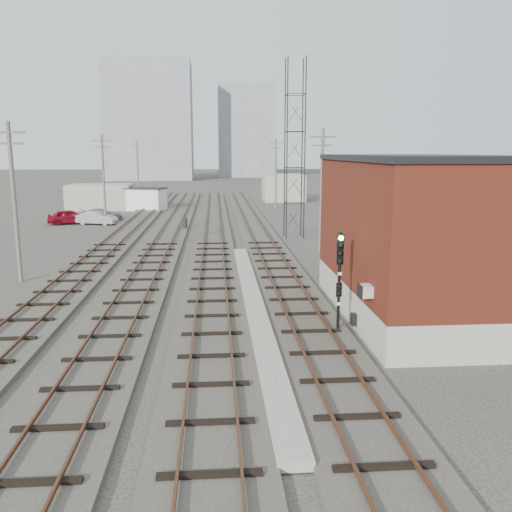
{
  "coord_description": "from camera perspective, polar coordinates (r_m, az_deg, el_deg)",
  "views": [
    {
      "loc": [
        -1.3,
        -11.25,
        7.38
      ],
      "look_at": [
        0.73,
        15.4,
        2.2
      ],
      "focal_mm": 38.0,
      "sensor_mm": 36.0,
      "label": 1
    }
  ],
  "objects": [
    {
      "name": "brick_building",
      "position": [
        25.14,
        16.2,
        1.95
      ],
      "size": [
        6.54,
        12.2,
        7.22
      ],
      "color": "gray",
      "rests_on": "ground"
    },
    {
      "name": "signal_mast",
      "position": [
        22.19,
        8.78,
        -1.91
      ],
      "size": [
        0.4,
        0.41,
        4.19
      ],
      "color": "gray",
      "rests_on": "ground"
    },
    {
      "name": "ground",
      "position": [
        71.65,
        -3.3,
        5.04
      ],
      "size": [
        320.0,
        320.0,
        0.0
      ],
      "primitive_type": "plane",
      "color": "#282621",
      "rests_on": "ground"
    },
    {
      "name": "apartment_left",
      "position": [
        147.4,
        -11.17,
        13.73
      ],
      "size": [
        22.0,
        14.0,
        30.0
      ],
      "primitive_type": "cube",
      "color": "gray",
      "rests_on": "ground"
    },
    {
      "name": "site_trailer",
      "position": [
        70.62,
        -12.24,
        5.9
      ],
      "size": [
        7.42,
        5.01,
        2.87
      ],
      "rotation": [
        0.0,
        0.0,
        -0.33
      ],
      "color": "white",
      "rests_on": "ground"
    },
    {
      "name": "track_left",
      "position": [
        51.43,
        -13.49,
        2.53
      ],
      "size": [
        3.2,
        90.0,
        0.39
      ],
      "color": "#332D28",
      "rests_on": "ground"
    },
    {
      "name": "car_grey",
      "position": [
        61.5,
        -15.91,
        4.25
      ],
      "size": [
        4.69,
        3.22,
        1.26
      ],
      "primitive_type": "imported",
      "rotation": [
        0.0,
        0.0,
        1.94
      ],
      "color": "gray",
      "rests_on": "ground"
    },
    {
      "name": "utility_pole_left_a",
      "position": [
        33.3,
        -24.11,
        5.57
      ],
      "size": [
        1.8,
        0.24,
        9.0
      ],
      "color": "#595147",
      "rests_on": "ground"
    },
    {
      "name": "utility_pole_left_c",
      "position": [
        82.06,
        -12.34,
        8.92
      ],
      "size": [
        1.8,
        0.24,
        9.0
      ],
      "color": "#595147",
      "rests_on": "ground"
    },
    {
      "name": "switch_stand",
      "position": [
        52.05,
        -7.48,
        3.41
      ],
      "size": [
        0.38,
        0.38,
        1.32
      ],
      "rotation": [
        0.0,
        0.0,
        -0.32
      ],
      "color": "black",
      "rests_on": "ground"
    },
    {
      "name": "car_silver",
      "position": [
        57.8,
        -16.4,
        3.86
      ],
      "size": [
        4.35,
        2.43,
        1.36
      ],
      "primitive_type": "imported",
      "rotation": [
        0.0,
        0.0,
        1.31
      ],
      "color": "#96999D",
      "rests_on": "ground"
    },
    {
      "name": "track_mid_left",
      "position": [
        50.95,
        -9.04,
        2.62
      ],
      "size": [
        3.2,
        90.0,
        0.39
      ],
      "color": "#332D28",
      "rests_on": "ground"
    },
    {
      "name": "utility_pole_right_b",
      "position": [
        69.74,
        2.1,
        8.84
      ],
      "size": [
        1.8,
        0.24,
        9.0
      ],
      "color": "#595147",
      "rests_on": "ground"
    },
    {
      "name": "utility_pole_left_b",
      "position": [
        57.41,
        -15.75,
        7.98
      ],
      "size": [
        1.8,
        0.24,
        9.0
      ],
      "color": "#595147",
      "rests_on": "ground"
    },
    {
      "name": "track_right",
      "position": [
        50.92,
        -0.02,
        2.75
      ],
      "size": [
        3.2,
        90.0,
        0.39
      ],
      "color": "#332D28",
      "rests_on": "ground"
    },
    {
      "name": "utility_pole_right_a",
      "position": [
        40.1,
        6.93,
        7.2
      ],
      "size": [
        1.8,
        0.24,
        9.0
      ],
      "color": "#595147",
      "rests_on": "ground"
    },
    {
      "name": "platform_curb",
      "position": [
        26.33,
        -0.27,
        -5.01
      ],
      "size": [
        0.9,
        28.0,
        0.26
      ],
      "primitive_type": "cube",
      "color": "gray",
      "rests_on": "ground"
    },
    {
      "name": "shed_right",
      "position": [
        82.08,
        2.89,
        7.2
      ],
      "size": [
        6.0,
        6.0,
        4.0
      ],
      "primitive_type": "cube",
      "color": "gray",
      "rests_on": "ground"
    },
    {
      "name": "shed_left",
      "position": [
        72.98,
        -16.04,
        6.0
      ],
      "size": [
        8.0,
        5.0,
        3.2
      ],
      "primitive_type": "cube",
      "color": "gray",
      "rests_on": "ground"
    },
    {
      "name": "apartment_right",
      "position": [
        161.62,
        -1.07,
        12.96
      ],
      "size": [
        16.0,
        12.0,
        26.0
      ],
      "primitive_type": "cube",
      "color": "gray",
      "rests_on": "ground"
    },
    {
      "name": "track_mid_right",
      "position": [
        50.78,
        -4.54,
        2.7
      ],
      "size": [
        3.2,
        90.0,
        0.39
      ],
      "color": "#332D28",
      "rests_on": "ground"
    },
    {
      "name": "lattice_tower",
      "position": [
        46.75,
        4.09,
        11.09
      ],
      "size": [
        1.6,
        1.6,
        15.0
      ],
      "color": "black",
      "rests_on": "ground"
    },
    {
      "name": "car_red",
      "position": [
        59.09,
        -19.01,
        3.94
      ],
      "size": [
        4.8,
        3.05,
        1.52
      ],
      "primitive_type": "imported",
      "rotation": [
        0.0,
        0.0,
        1.87
      ],
      "color": "maroon",
      "rests_on": "ground"
    }
  ]
}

